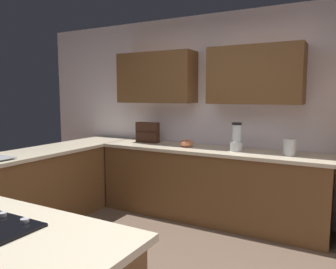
{
  "coord_description": "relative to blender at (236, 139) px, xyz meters",
  "views": [
    {
      "loc": [
        -1.41,
        2.05,
        1.56
      ],
      "look_at": [
        0.4,
        -1.21,
        1.11
      ],
      "focal_mm": 35.31,
      "sensor_mm": 36.0,
      "label": 1
    }
  ],
  "objects": [
    {
      "name": "lower_cabinets_side",
      "position": [
        2.07,
        1.16,
        -0.61
      ],
      "size": [
        0.6,
        2.9,
        0.86
      ],
      "primitive_type": "cube",
      "color": "brown",
      "rests_on": "ground"
    },
    {
      "name": "spice_rack",
      "position": [
        1.3,
        -0.09,
        -0.0
      ],
      "size": [
        0.33,
        0.11,
        0.28
      ],
      "color": "#381E14",
      "rests_on": "countertop_back"
    },
    {
      "name": "kettle",
      "position": [
        -0.6,
        0.0,
        -0.05
      ],
      "size": [
        0.14,
        0.14,
        0.19
      ],
      "primitive_type": "cylinder",
      "color": "#B7BABF",
      "rests_on": "countertop_back"
    },
    {
      "name": "blender",
      "position": [
        0.0,
        0.0,
        0.0
      ],
      "size": [
        0.15,
        0.15,
        0.34
      ],
      "color": "silver",
      "rests_on": "countertop_back"
    },
    {
      "name": "wall_back",
      "position": [
        0.32,
        -0.34,
        0.38
      ],
      "size": [
        6.0,
        0.44,
        2.6
      ],
      "color": "silver",
      "rests_on": "ground"
    },
    {
      "name": "countertop_side",
      "position": [
        2.07,
        1.16,
        -0.16
      ],
      "size": [
        0.64,
        2.94,
        0.04
      ],
      "primitive_type": "cube",
      "color": "beige",
      "rests_on": "lower_cabinets_side"
    },
    {
      "name": "lower_cabinets_back",
      "position": [
        0.35,
        -0.01,
        -0.61
      ],
      "size": [
        2.8,
        0.6,
        0.86
      ],
      "primitive_type": "cube",
      "color": "brown",
      "rests_on": "ground"
    },
    {
      "name": "mixing_bowl",
      "position": [
        0.65,
        0.0,
        -0.1
      ],
      "size": [
        0.17,
        0.17,
        0.1
      ],
      "primitive_type": "ellipsoid",
      "color": "#CC724C",
      "rests_on": "countertop_back"
    },
    {
      "name": "countertop_back",
      "position": [
        0.35,
        -0.01,
        -0.16
      ],
      "size": [
        2.84,
        0.64,
        0.04
      ],
      "primitive_type": "cube",
      "color": "beige",
      "rests_on": "lower_cabinets_back"
    }
  ]
}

